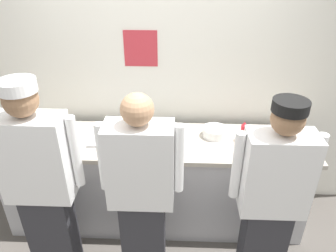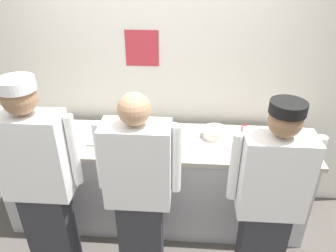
{
  "view_description": "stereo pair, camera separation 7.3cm",
  "coord_description": "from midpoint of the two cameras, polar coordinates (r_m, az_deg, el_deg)",
  "views": [
    {
      "loc": [
        0.22,
        -2.08,
        2.46
      ],
      "look_at": [
        0.12,
        0.39,
        1.06
      ],
      "focal_mm": 34.29,
      "sensor_mm": 36.0,
      "label": 1
    },
    {
      "loc": [
        0.29,
        -2.07,
        2.46
      ],
      "look_at": [
        0.12,
        0.39,
        1.06
      ],
      "focal_mm": 34.29,
      "sensor_mm": 36.0,
      "label": 2
    }
  ],
  "objects": [
    {
      "name": "chef_far_right",
      "position": [
        2.45,
        18.37,
        -12.41
      ],
      "size": [
        0.6,
        0.24,
        1.65
      ],
      "color": "#2D2D33",
      "rests_on": "ground"
    },
    {
      "name": "ramekin_green_sauce",
      "position": [
        2.95,
        -19.52,
        -2.91
      ],
      "size": [
        0.09,
        0.09,
        0.04
      ],
      "color": "white",
      "rests_on": "prep_counter"
    },
    {
      "name": "wall_back",
      "position": [
        3.1,
        -0.98,
        8.82
      ],
      "size": [
        4.41,
        0.11,
        2.73
      ],
      "color": "silver",
      "rests_on": "ground"
    },
    {
      "name": "sheet_tray",
      "position": [
        2.93,
        -8.51,
        -1.88
      ],
      "size": [
        0.47,
        0.33,
        0.02
      ],
      "primitive_type": "cube",
      "rotation": [
        0.0,
        0.0,
        0.03
      ],
      "color": "#B7BABF",
      "rests_on": "prep_counter"
    },
    {
      "name": "plate_stack_front",
      "position": [
        2.94,
        9.07,
        -1.18
      ],
      "size": [
        0.22,
        0.22,
        0.08
      ],
      "color": "white",
      "rests_on": "prep_counter"
    },
    {
      "name": "squeeze_bottle_primary",
      "position": [
        2.89,
        14.03,
        -1.19
      ],
      "size": [
        0.05,
        0.05,
        0.19
      ],
      "color": "red",
      "rests_on": "prep_counter"
    },
    {
      "name": "ramekin_yellow_sauce",
      "position": [
        3.05,
        20.13,
        -1.92
      ],
      "size": [
        0.1,
        0.1,
        0.05
      ],
      "color": "white",
      "rests_on": "prep_counter"
    },
    {
      "name": "ground_plane",
      "position": [
        3.23,
        -2.06,
        -20.19
      ],
      "size": [
        9.0,
        9.0,
        0.0
      ],
      "primitive_type": "plane",
      "color": "#514C47"
    },
    {
      "name": "chef_near_left",
      "position": [
        2.57,
        -21.0,
        -9.17
      ],
      "size": [
        0.63,
        0.24,
        1.75
      ],
      "color": "#2D2D33",
      "rests_on": "ground"
    },
    {
      "name": "prep_counter",
      "position": [
        3.15,
        -1.56,
        -9.72
      ],
      "size": [
        2.81,
        0.66,
        0.94
      ],
      "color": "#B2B2B7",
      "rests_on": "ground"
    },
    {
      "name": "mixing_bowl_steel",
      "position": [
        2.82,
        0.26,
        -1.73
      ],
      "size": [
        0.33,
        0.33,
        0.12
      ],
      "primitive_type": "cylinder",
      "color": "#B7BABF",
      "rests_on": "prep_counter"
    },
    {
      "name": "ramekin_orange_sauce",
      "position": [
        2.98,
        16.82,
        -2.05
      ],
      "size": [
        0.08,
        0.08,
        0.04
      ],
      "color": "white",
      "rests_on": "prep_counter"
    },
    {
      "name": "squeeze_bottle_secondary",
      "position": [
        2.93,
        -22.29,
        -1.91
      ],
      "size": [
        0.06,
        0.06,
        0.21
      ],
      "color": "orange",
      "rests_on": "prep_counter"
    },
    {
      "name": "chef_center",
      "position": [
        2.41,
        -4.3,
        -11.53
      ],
      "size": [
        0.61,
        0.24,
        1.67
      ],
      "color": "#2D2D33",
      "rests_on": "ground"
    },
    {
      "name": "chefs_knife",
      "position": [
        3.14,
        -22.04,
        -1.72
      ],
      "size": [
        0.27,
        0.03,
        0.02
      ],
      "color": "#B7BABF",
      "rests_on": "prep_counter"
    }
  ]
}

